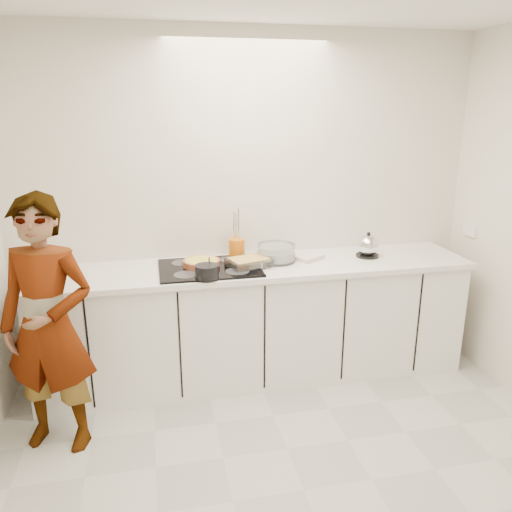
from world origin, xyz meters
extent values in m
cube|color=beige|center=(0.00, 0.00, 0.00)|extent=(3.60, 3.20, 0.00)
cube|color=silver|center=(0.00, 1.60, 1.30)|extent=(3.60, 0.00, 2.60)
cube|color=white|center=(1.79, 1.33, 1.07)|extent=(0.02, 0.15, 0.09)
cube|color=white|center=(0.00, 1.28, 0.43)|extent=(3.20, 0.58, 0.87)
cube|color=white|center=(0.00, 1.28, 0.89)|extent=(3.24, 0.64, 0.04)
cube|color=black|center=(-0.35, 1.26, 0.92)|extent=(0.72, 0.54, 0.01)
cylinder|color=#9F4E2D|center=(-0.40, 1.30, 0.95)|extent=(0.33, 0.33, 0.04)
cylinder|color=yellow|center=(-0.40, 1.30, 0.96)|extent=(0.28, 0.28, 0.01)
cylinder|color=black|center=(-0.39, 1.03, 0.97)|extent=(0.21, 0.21, 0.09)
cylinder|color=silver|center=(-0.37, 1.05, 1.01)|extent=(0.02, 0.06, 0.14)
cube|color=silver|center=(-0.06, 1.23, 0.95)|extent=(0.35, 0.29, 0.06)
cube|color=tan|center=(-0.06, 1.23, 0.97)|extent=(0.31, 0.26, 0.02)
cylinder|color=silver|center=(0.17, 1.34, 0.98)|extent=(0.35, 0.35, 0.13)
cylinder|color=white|center=(0.17, 1.34, 0.96)|extent=(0.29, 0.29, 0.06)
cube|color=white|center=(0.42, 1.33, 0.93)|extent=(0.26, 0.24, 0.03)
cylinder|color=black|center=(0.89, 1.31, 0.92)|extent=(0.19, 0.19, 0.02)
sphere|color=silver|center=(0.89, 1.31, 1.00)|extent=(0.18, 0.18, 0.17)
sphere|color=black|center=(0.89, 1.31, 1.09)|extent=(0.03, 0.03, 0.03)
cylinder|color=orange|center=(-0.11, 1.48, 0.99)|extent=(0.13, 0.13, 0.15)
imported|color=white|center=(-1.37, 0.73, 0.79)|extent=(0.67, 0.54, 1.59)
camera|label=1|loc=(-0.73, -2.16, 2.04)|focal=35.00mm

